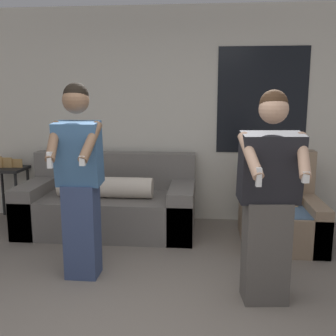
{
  "coord_description": "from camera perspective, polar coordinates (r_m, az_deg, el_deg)",
  "views": [
    {
      "loc": [
        0.42,
        -2.07,
        1.63
      ],
      "look_at": [
        0.13,
        1.04,
        1.04
      ],
      "focal_mm": 42.0,
      "sensor_mm": 36.0,
      "label": 1
    }
  ],
  "objects": [
    {
      "name": "wall_back",
      "position": [
        5.07,
        0.81,
        7.57
      ],
      "size": [
        5.98,
        0.07,
        2.7
      ],
      "color": "beige",
      "rests_on": "ground_plane"
    },
    {
      "name": "couch",
      "position": [
        4.84,
        -8.47,
        -5.2
      ],
      "size": [
        2.05,
        0.99,
        0.9
      ],
      "color": "slate",
      "rests_on": "ground_plane"
    },
    {
      "name": "armchair",
      "position": [
        4.58,
        15.91,
        -6.48
      ],
      "size": [
        0.84,
        0.93,
        0.99
      ],
      "color": "#937A60",
      "rests_on": "ground_plane"
    },
    {
      "name": "side_table",
      "position": [
        5.51,
        -22.17,
        -1.16
      ],
      "size": [
        0.44,
        0.42,
        0.84
      ],
      "color": "black",
      "rests_on": "ground_plane"
    },
    {
      "name": "person_left",
      "position": [
        3.5,
        -12.73,
        -1.69
      ],
      "size": [
        0.45,
        0.47,
        1.72
      ],
      "color": "#384770",
      "rests_on": "ground_plane"
    },
    {
      "name": "person_right",
      "position": [
        3.1,
        14.4,
        -4.51
      ],
      "size": [
        0.52,
        0.51,
        1.66
      ],
      "color": "#56514C",
      "rests_on": "ground_plane"
    }
  ]
}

